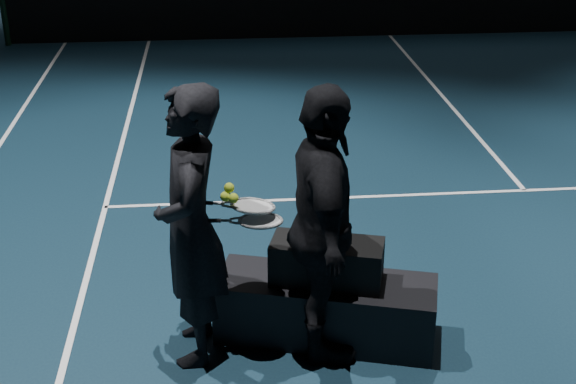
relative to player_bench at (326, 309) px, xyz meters
name	(u,v)px	position (x,y,z in m)	size (l,w,h in m)	color
floor	(390,36)	(2.31, 8.68, -0.23)	(36.00, 36.00, 0.00)	#0D2130
court_lines	(390,36)	(2.31, 8.68, -0.22)	(10.98, 23.78, 0.01)	white
net_post_left	(4,12)	(-4.09, 8.68, 0.32)	(0.10, 0.10, 1.10)	black
net_mesh	(392,10)	(2.31, 8.68, 0.22)	(12.80, 0.02, 0.86)	black
player_bench	(326,309)	(0.00, 0.00, 0.00)	(1.51, 0.50, 0.45)	black
racket_bag	(327,262)	(0.00, 0.00, 0.38)	(0.76, 0.32, 0.30)	black
bag_signature	(330,274)	(0.00, -0.16, 0.38)	(0.35, 0.00, 0.10)	white
player_a	(191,227)	(-0.90, -0.09, 0.73)	(0.70, 0.46, 1.91)	black
player_b	(323,228)	(-0.06, -0.17, 0.73)	(1.12, 0.47, 1.91)	black
racket_lower	(261,221)	(-0.45, -0.13, 0.78)	(0.68, 0.22, 0.03)	black
racket_upper	(253,206)	(-0.50, -0.09, 0.86)	(0.68, 0.22, 0.03)	black
tennis_balls	(229,194)	(-0.65, -0.11, 0.96)	(0.12, 0.10, 0.12)	#B3CE2B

